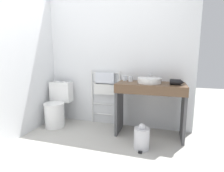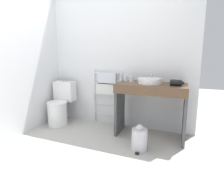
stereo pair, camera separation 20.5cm
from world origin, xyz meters
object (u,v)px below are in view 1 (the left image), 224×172
object	(u,v)px
towel_radiator	(105,87)
cup_near_wall	(125,78)
sink_basin	(149,80)
trash_bin	(142,138)
hair_dryer	(176,82)
cup_near_edge	(131,79)
toilet	(57,106)

from	to	relation	value
towel_radiator	cup_near_wall	size ratio (longest dim) A/B	12.02
sink_basin	cup_near_wall	bearing A→B (deg)	161.14
cup_near_wall	trash_bin	bearing A→B (deg)	-57.98
towel_radiator	hair_dryer	xyz separation A→B (m)	(1.18, -0.30, 0.19)
cup_near_edge	sink_basin	bearing A→B (deg)	-17.21
towel_radiator	sink_basin	distance (m)	0.85
sink_basin	cup_near_edge	distance (m)	0.32
cup_near_wall	hair_dryer	xyz separation A→B (m)	(0.79, -0.21, 0.00)
cup_near_wall	hair_dryer	bearing A→B (deg)	-14.65
sink_basin	cup_near_wall	world-z (taller)	cup_near_wall
cup_near_wall	sink_basin	bearing A→B (deg)	-18.86
hair_dryer	trash_bin	size ratio (longest dim) A/B	0.55
trash_bin	hair_dryer	bearing A→B (deg)	43.40
towel_radiator	hair_dryer	bearing A→B (deg)	-14.14
towel_radiator	cup_near_wall	distance (m)	0.44
towel_radiator	hair_dryer	size ratio (longest dim) A/B	5.03
toilet	hair_dryer	distance (m)	2.08
towel_radiator	trash_bin	xyz separation A→B (m)	(0.76, -0.69, -0.54)
towel_radiator	hair_dryer	world-z (taller)	towel_radiator
cup_near_edge	hair_dryer	xyz separation A→B (m)	(0.69, -0.16, 0.00)
toilet	cup_near_edge	distance (m)	1.43
trash_bin	towel_radiator	bearing A→B (deg)	137.80
toilet	cup_near_wall	size ratio (longest dim) A/B	9.52
sink_basin	cup_near_wall	xyz separation A→B (m)	(-0.41, 0.14, -0.00)
sink_basin	trash_bin	xyz separation A→B (m)	(-0.04, -0.46, -0.73)
sink_basin	hair_dryer	bearing A→B (deg)	-9.90
toilet	towel_radiator	xyz separation A→B (m)	(0.83, 0.29, 0.34)
toilet	sink_basin	bearing A→B (deg)	1.95
cup_near_wall	cup_near_edge	world-z (taller)	cup_near_edge
trash_bin	sink_basin	bearing A→B (deg)	85.48
towel_radiator	trash_bin	world-z (taller)	towel_radiator
toilet	trash_bin	size ratio (longest dim) A/B	2.19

